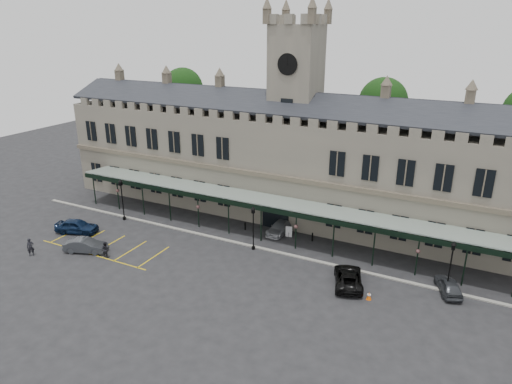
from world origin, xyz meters
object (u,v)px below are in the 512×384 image
at_px(lamp_post_mid, 253,224).
at_px(person_a, 30,247).
at_px(car_van, 348,277).
at_px(lamp_post_right, 451,263).
at_px(car_left_a, 77,226).
at_px(car_left_b, 86,245).
at_px(car_taxi, 280,227).
at_px(station_building, 293,163).
at_px(traffic_cone, 369,296).
at_px(person_b, 106,249).
at_px(clock_tower, 295,107).
at_px(lamp_post_left, 122,196).
at_px(sign_board, 289,232).
at_px(car_right_a, 449,285).

height_order(lamp_post_mid, person_a, lamp_post_mid).
bearing_deg(car_van, person_a, -2.20).
relative_size(lamp_post_right, car_left_a, 1.07).
bearing_deg(car_left_b, car_taxi, -70.69).
xyz_separation_m(station_building, traffic_cone, (13.13, -14.66, -6.13)).
bearing_deg(person_b, clock_tower, -120.42).
xyz_separation_m(lamp_post_left, person_a, (-2.05, -11.22, -2.10)).
bearing_deg(person_b, car_taxi, -133.10).
bearing_deg(lamp_post_mid, car_taxi, 80.51).
bearing_deg(clock_tower, lamp_post_mid, -89.10).
bearing_deg(sign_board, car_left_b, -155.87).
distance_m(clock_tower, car_van, 21.13).
distance_m(station_building, car_taxi, 8.35).
bearing_deg(car_right_a, car_left_b, -6.87).
distance_m(car_taxi, person_a, 25.95).
relative_size(car_van, car_right_a, 1.29).
xyz_separation_m(lamp_post_right, car_left_a, (-38.18, -5.45, -2.18)).
bearing_deg(clock_tower, station_building, -90.00).
height_order(lamp_post_right, car_van, lamp_post_right).
height_order(lamp_post_left, lamp_post_mid, lamp_post_left).
bearing_deg(station_building, car_taxi, -80.39).
relative_size(lamp_post_mid, person_b, 2.92).
bearing_deg(lamp_post_right, car_right_a, 69.58).
distance_m(lamp_post_right, sign_board, 17.31).
height_order(lamp_post_left, sign_board, lamp_post_left).
bearing_deg(car_left_b, car_left_a, 35.95).
height_order(car_left_a, car_right_a, car_left_a).
height_order(lamp_post_left, car_left_b, lamp_post_left).
xyz_separation_m(clock_tower, car_taxi, (1.00, -6.00, -12.46)).
xyz_separation_m(clock_tower, traffic_cone, (13.13, -14.74, -12.77)).
bearing_deg(sign_board, lamp_post_left, -179.19).
relative_size(clock_tower, car_right_a, 6.23).
bearing_deg(car_left_b, car_van, -97.35).
relative_size(station_building, person_b, 36.52).
height_order(clock_tower, car_left_a, clock_tower).
bearing_deg(car_right_a, car_van, -2.97).
height_order(lamp_post_left, lamp_post_right, lamp_post_left).
xyz_separation_m(lamp_post_mid, car_van, (10.70, -2.27, -2.13)).
bearing_deg(car_van, station_building, -69.33).
height_order(traffic_cone, car_left_a, car_left_a).
bearing_deg(lamp_post_left, car_left_b, -74.50).
relative_size(lamp_post_left, person_a, 2.73).
bearing_deg(person_b, lamp_post_left, -56.37).
distance_m(car_left_a, car_right_a, 38.72).
distance_m(clock_tower, lamp_post_mid, 15.01).
distance_m(car_taxi, car_right_a, 18.57).
bearing_deg(car_taxi, person_a, -137.47).
relative_size(lamp_post_left, car_right_a, 1.29).
distance_m(station_building, lamp_post_left, 20.64).
bearing_deg(car_left_b, lamp_post_left, -4.92).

